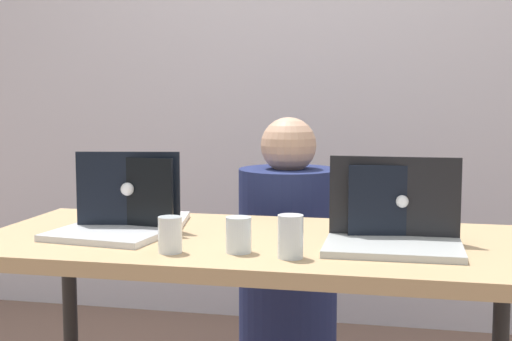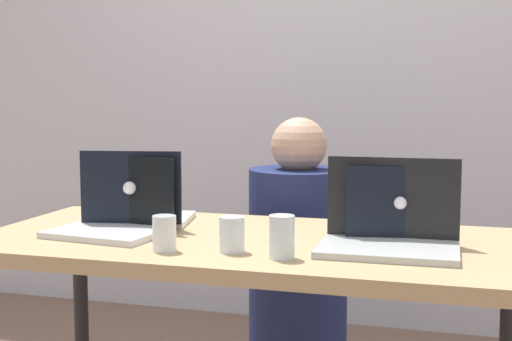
% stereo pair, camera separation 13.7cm
% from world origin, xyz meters
% --- Properties ---
extents(back_wall, '(4.50, 0.10, 2.67)m').
position_xyz_m(back_wall, '(0.00, 1.54, 1.34)').
color(back_wall, silver).
rests_on(back_wall, ground).
extents(desk, '(1.51, 0.71, 0.72)m').
position_xyz_m(desk, '(0.00, 0.00, 0.65)').
color(desk, tan).
rests_on(desk, ground).
extents(person_at_center, '(0.41, 0.41, 1.03)m').
position_xyz_m(person_at_center, '(-0.00, 0.62, 0.46)').
color(person_at_center, navy).
rests_on(person_at_center, ground).
extents(laptop_back_left, '(0.34, 0.29, 0.23)m').
position_xyz_m(laptop_back_left, '(-0.38, 0.10, 0.77)').
color(laptop_back_left, silver).
rests_on(laptop_back_left, desk).
extents(laptop_front_right, '(0.35, 0.27, 0.23)m').
position_xyz_m(laptop_front_right, '(0.39, -0.04, 0.77)').
color(laptop_front_right, '#B5B8B6').
rests_on(laptop_front_right, desk).
extents(laptop_front_left, '(0.33, 0.27, 0.22)m').
position_xyz_m(laptop_front_left, '(-0.39, -0.05, 0.76)').
color(laptop_front_left, silver).
rests_on(laptop_front_left, desk).
extents(laptop_back_right, '(0.32, 0.26, 0.21)m').
position_xyz_m(laptop_back_right, '(0.39, 0.10, 0.76)').
color(laptop_back_right, '#B3B7B4').
rests_on(laptop_back_right, desk).
extents(water_glass_left, '(0.06, 0.06, 0.09)m').
position_xyz_m(water_glass_left, '(-0.16, -0.22, 0.76)').
color(water_glass_left, white).
rests_on(water_glass_left, desk).
extents(water_glass_center, '(0.06, 0.06, 0.09)m').
position_xyz_m(water_glass_center, '(0.01, -0.18, 0.76)').
color(water_glass_center, silver).
rests_on(water_glass_center, desk).
extents(water_glass_right, '(0.06, 0.06, 0.11)m').
position_xyz_m(water_glass_right, '(0.15, -0.21, 0.76)').
color(water_glass_right, silver).
rests_on(water_glass_right, desk).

